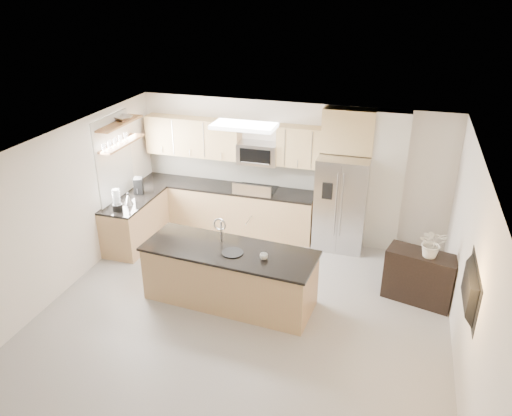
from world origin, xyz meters
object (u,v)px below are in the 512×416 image
(kettle, at_px, (128,199))
(coffee_maker, at_px, (138,186))
(television, at_px, (465,288))
(flower_vase, at_px, (434,236))
(microwave, at_px, (258,153))
(platter, at_px, (233,253))
(range, at_px, (256,211))
(island, at_px, (230,275))
(credenza, at_px, (420,277))
(cup, at_px, (264,257))
(bowl, at_px, (123,117))
(blender, at_px, (117,201))
(refrigerator, at_px, (341,203))

(kettle, relative_size, coffee_maker, 0.73)
(coffee_maker, height_order, television, television)
(kettle, height_order, flower_vase, flower_vase)
(microwave, xyz_separation_m, coffee_maker, (-2.09, -0.92, -0.56))
(platter, relative_size, flower_vase, 0.47)
(kettle, distance_m, flower_vase, 5.24)
(range, height_order, island, island)
(credenza, xyz_separation_m, platter, (-2.75, -0.97, 0.51))
(microwave, distance_m, kettle, 2.56)
(island, distance_m, television, 3.43)
(credenza, xyz_separation_m, cup, (-2.25, -1.00, 0.55))
(kettle, relative_size, flower_vase, 0.32)
(microwave, xyz_separation_m, platter, (0.37, -2.57, -0.70))
(platter, xyz_separation_m, flower_vase, (2.84, 0.91, 0.26))
(credenza, bearing_deg, platter, -146.56)
(microwave, height_order, bowl, bowl)
(microwave, distance_m, cup, 2.82)
(cup, xyz_separation_m, bowl, (-3.11, 1.65, 1.42))
(blender, bearing_deg, island, -17.81)
(bowl, bearing_deg, television, -21.76)
(bowl, xyz_separation_m, flower_vase, (5.46, -0.71, -1.20))
(range, relative_size, platter, 3.48)
(blender, bearing_deg, credenza, 1.39)
(platter, height_order, bowl, bowl)
(refrigerator, relative_size, kettle, 7.93)
(refrigerator, distance_m, flower_vase, 2.17)
(range, height_order, refrigerator, refrigerator)
(blender, relative_size, kettle, 1.79)
(bowl, distance_m, television, 6.29)
(bowl, bearing_deg, flower_vase, -7.41)
(bowl, bearing_deg, coffee_maker, 9.43)
(platter, xyz_separation_m, television, (3.14, -0.68, 0.42))
(range, bearing_deg, platter, -81.41)
(cup, distance_m, kettle, 3.12)
(coffee_maker, relative_size, television, 0.28)
(cup, xyz_separation_m, kettle, (-2.89, 1.17, 0.05))
(microwave, distance_m, refrigerator, 1.82)
(range, relative_size, credenza, 1.09)
(island, bearing_deg, flower_vase, 20.06)
(coffee_maker, distance_m, television, 6.07)
(platter, relative_size, bowl, 0.80)
(kettle, bearing_deg, microwave, 35.32)
(island, xyz_separation_m, kettle, (-2.31, 1.04, 0.56))
(range, distance_m, bowl, 3.07)
(credenza, height_order, blender, blender)
(microwave, relative_size, blender, 1.89)
(microwave, xyz_separation_m, island, (0.28, -2.48, -1.17))
(credenza, relative_size, bowl, 2.55)
(cup, distance_m, coffee_maker, 3.40)
(blender, distance_m, flower_vase, 5.29)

